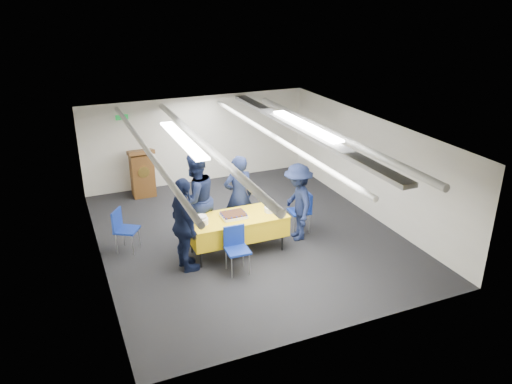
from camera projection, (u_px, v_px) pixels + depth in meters
ground at (248, 235)px, 10.65m from camera, size 7.00×7.00×0.00m
room_shell at (244, 148)px, 10.34m from camera, size 6.00×7.00×2.30m
serving_table at (237, 226)px, 9.78m from camera, size 1.93×0.86×0.77m
sheet_cake at (234, 215)px, 9.67m from camera, size 0.49×0.37×0.09m
plate_stack_left at (202, 220)px, 9.37m from camera, size 0.24×0.24×0.17m
plate_stack_right at (270, 208)px, 9.88m from camera, size 0.22×0.22×0.16m
podium at (142, 172)px, 12.43m from camera, size 0.62×0.53×1.25m
chair_near at (236, 244)px, 9.15m from camera, size 0.44×0.44×0.87m
chair_right at (303, 207)px, 10.68m from camera, size 0.45×0.45×0.87m
chair_left at (123, 226)px, 9.86m from camera, size 0.58×0.58×0.87m
sailor_a at (239, 196)px, 10.38m from camera, size 0.65×0.44×1.76m
sailor_b at (196, 199)px, 9.98m from camera, size 1.13×1.01×1.93m
sailor_c at (185, 225)px, 9.04m from camera, size 0.53×1.09×1.81m
sailor_d at (298, 202)px, 10.22m from camera, size 0.77×1.14×1.64m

